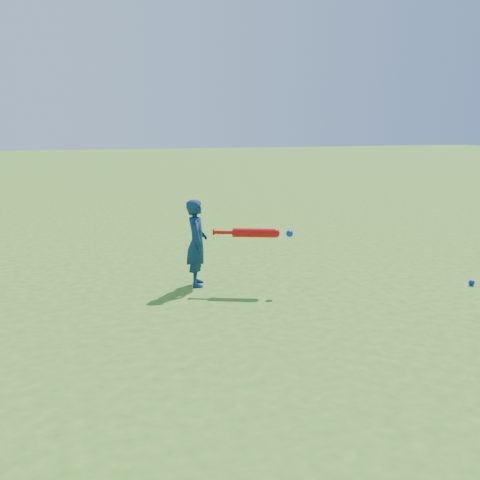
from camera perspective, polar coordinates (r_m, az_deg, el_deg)
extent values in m
plane|color=#3B751B|center=(6.71, -6.64, -3.78)|extent=(80.00, 80.00, 0.00)
imported|color=#10274D|center=(6.16, -4.64, -0.32)|extent=(0.32, 0.41, 1.01)
sphere|color=#0D17DF|center=(6.79, 23.47, -4.19)|extent=(0.07, 0.07, 0.07)
cylinder|color=red|center=(6.05, -2.83, 0.83)|extent=(0.04, 0.07, 0.07)
cylinder|color=red|center=(6.03, -1.75, 0.82)|extent=(0.22, 0.13, 0.04)
cylinder|color=red|center=(6.00, 1.49, 0.76)|extent=(0.48, 0.29, 0.10)
sphere|color=red|center=(5.99, 3.78, 0.72)|extent=(0.10, 0.10, 0.10)
sphere|color=#0C25D3|center=(5.99, 5.31, 0.70)|extent=(0.08, 0.08, 0.08)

